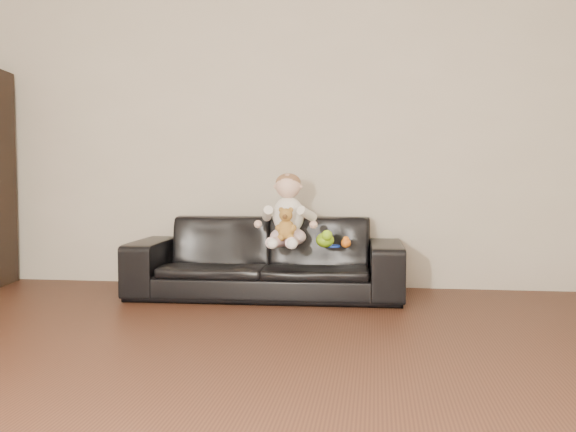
# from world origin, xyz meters

# --- Properties ---
(floor) EXTENTS (5.50, 5.50, 0.00)m
(floor) POSITION_xyz_m (0.00, 0.00, 0.00)
(floor) COLOR #432417
(floor) RESTS_ON ground
(wall_back) EXTENTS (5.00, 0.00, 5.00)m
(wall_back) POSITION_xyz_m (0.00, 2.75, 1.30)
(wall_back) COLOR beige
(wall_back) RESTS_ON ground
(sofa) EXTENTS (2.00, 0.83, 0.58)m
(sofa) POSITION_xyz_m (0.13, 2.25, 0.29)
(sofa) COLOR black
(sofa) RESTS_ON floor
(baby) EXTENTS (0.37, 0.45, 0.53)m
(baby) POSITION_xyz_m (0.30, 2.14, 0.61)
(baby) COLOR silver
(baby) RESTS_ON sofa
(teddy_bear) EXTENTS (0.13, 0.13, 0.22)m
(teddy_bear) POSITION_xyz_m (0.31, 1.98, 0.56)
(teddy_bear) COLOR #A2732E
(teddy_bear) RESTS_ON sofa
(toy_green) EXTENTS (0.18, 0.19, 0.11)m
(toy_green) POSITION_xyz_m (0.57, 2.12, 0.44)
(toy_green) COLOR #86CB17
(toy_green) RESTS_ON sofa
(toy_rattle) EXTENTS (0.09, 0.09, 0.07)m
(toy_rattle) POSITION_xyz_m (0.72, 2.12, 0.42)
(toy_rattle) COLOR orange
(toy_rattle) RESTS_ON sofa
(toy_blue_disc) EXTENTS (0.12, 0.12, 0.01)m
(toy_blue_disc) POSITION_xyz_m (0.63, 2.16, 0.39)
(toy_blue_disc) COLOR #1839C5
(toy_blue_disc) RESTS_ON sofa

